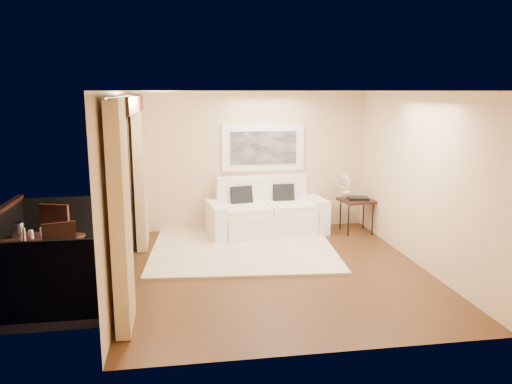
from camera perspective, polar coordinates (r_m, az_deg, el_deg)
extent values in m
plane|color=#4E2E16|center=(7.75, 2.47, -8.94)|extent=(5.00, 5.00, 0.00)
plane|color=white|center=(7.27, 2.66, 11.44)|extent=(5.00, 5.00, 0.00)
plane|color=beige|center=(9.82, -0.33, 3.54)|extent=(4.50, 0.00, 4.50)
plane|color=beige|center=(5.03, 8.23, -4.20)|extent=(4.50, 0.00, 4.50)
plane|color=beige|center=(8.14, 18.29, 1.32)|extent=(0.00, 5.00, 5.00)
plane|color=beige|center=(9.11, -13.86, 2.58)|extent=(0.00, 2.70, 2.70)
plane|color=beige|center=(5.50, -17.00, -3.24)|extent=(0.00, 2.70, 2.70)
plane|color=beige|center=(7.17, -15.54, 9.85)|extent=(0.00, 2.40, 2.40)
cube|color=black|center=(7.16, -14.56, 9.66)|extent=(0.28, 2.40, 0.22)
cube|color=#605B56|center=(7.82, -21.17, -10.01)|extent=(1.80, 2.60, 0.12)
cube|color=black|center=(8.84, -19.73, -3.65)|extent=(1.80, 0.06, 1.00)
cube|color=black|center=(6.48, -23.86, -9.41)|extent=(1.80, 0.06, 1.00)
cube|color=tan|center=(8.81, -13.10, 2.13)|extent=(0.16, 0.75, 2.62)
cube|color=tan|center=(5.78, -15.21, -2.75)|extent=(0.16, 0.75, 2.62)
cylinder|color=#4C473F|center=(7.15, -14.44, 10.54)|extent=(0.04, 4.80, 0.04)
cube|color=white|center=(9.79, 0.83, 5.10)|extent=(1.62, 0.05, 0.92)
cube|color=black|center=(9.76, 0.86, 5.08)|extent=(1.30, 0.02, 0.64)
cube|color=beige|center=(8.71, -1.49, -6.48)|extent=(3.32, 2.95, 0.04)
cube|color=white|center=(9.61, 1.26, -3.50)|extent=(1.91, 1.18, 0.45)
cube|color=white|center=(9.86, 0.62, -0.64)|extent=(1.82, 0.46, 0.87)
cube|color=white|center=(9.35, -4.54, -3.29)|extent=(0.37, 0.98, 0.66)
cube|color=white|center=(9.92, 6.72, -2.47)|extent=(0.37, 0.98, 0.66)
cube|color=white|center=(9.39, -1.21, -1.98)|extent=(0.95, 0.95, 0.15)
cube|color=white|center=(9.65, 3.79, -1.64)|extent=(0.95, 0.95, 0.15)
cube|color=black|center=(9.58, -1.66, -0.61)|extent=(0.46, 0.28, 0.44)
cube|color=black|center=(9.82, 3.15, -0.32)|extent=(0.43, 0.20, 0.44)
cube|color=black|center=(9.82, 11.45, -0.95)|extent=(0.69, 0.69, 0.04)
cylinder|color=black|center=(9.59, 10.52, -3.21)|extent=(0.03, 0.03, 0.61)
cylinder|color=black|center=(9.76, 13.18, -3.07)|extent=(0.03, 0.03, 0.61)
cylinder|color=black|center=(10.03, 9.62, -2.54)|extent=(0.03, 0.03, 0.61)
cylinder|color=black|center=(10.19, 12.18, -2.42)|extent=(0.03, 0.03, 0.61)
cube|color=black|center=(9.80, 11.59, -0.70)|extent=(0.43, 0.35, 0.05)
imported|color=white|center=(9.81, 10.31, 0.76)|extent=(0.33, 0.32, 0.52)
cube|color=black|center=(7.58, -24.79, -4.96)|extent=(0.78, 0.78, 0.05)
cylinder|color=black|center=(7.53, -26.89, -8.13)|extent=(0.04, 0.04, 0.67)
cylinder|color=black|center=(7.39, -23.21, -8.17)|extent=(0.04, 0.04, 0.67)
cylinder|color=black|center=(7.98, -25.82, -6.98)|extent=(0.04, 0.04, 0.67)
cylinder|color=black|center=(7.85, -22.34, -6.98)|extent=(0.04, 0.04, 0.67)
cube|color=black|center=(8.21, -21.10, -4.93)|extent=(0.59, 0.59, 0.05)
cube|color=black|center=(7.97, -22.00, -3.43)|extent=(0.45, 0.20, 0.60)
cylinder|color=black|center=(8.34, -19.21, -6.39)|extent=(0.03, 0.03, 0.47)
cylinder|color=black|center=(8.53, -21.41, -6.17)|extent=(0.03, 0.03, 0.47)
cylinder|color=black|center=(8.03, -20.50, -7.16)|extent=(0.03, 0.03, 0.47)
cylinder|color=black|center=(8.23, -22.76, -6.90)|extent=(0.03, 0.03, 0.47)
cube|color=black|center=(7.09, -21.19, -7.80)|extent=(0.53, 0.53, 0.05)
cube|color=black|center=(7.20, -21.49, -5.42)|extent=(0.42, 0.18, 0.56)
cylinder|color=black|center=(6.99, -22.33, -10.22)|extent=(0.03, 0.03, 0.44)
cylinder|color=black|center=(7.02, -19.49, -9.93)|extent=(0.03, 0.03, 0.44)
cylinder|color=black|center=(7.32, -22.55, -9.28)|extent=(0.03, 0.03, 0.44)
cylinder|color=black|center=(7.34, -19.84, -9.01)|extent=(0.03, 0.03, 0.44)
cylinder|color=silver|center=(7.68, -25.62, -3.88)|extent=(0.18, 0.18, 0.20)
cylinder|color=red|center=(7.66, -24.35, -4.31)|extent=(0.06, 0.06, 0.07)
cylinder|color=white|center=(7.41, -24.98, -4.42)|extent=(0.04, 0.04, 0.18)
cylinder|color=white|center=(7.50, -24.31, -4.43)|extent=(0.06, 0.06, 0.12)
cylinder|color=silver|center=(7.56, -23.26, -4.21)|extent=(0.06, 0.06, 0.12)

